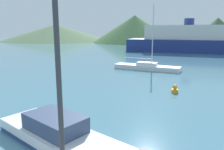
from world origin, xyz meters
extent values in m
cylinder|color=#38383D|center=(5.01, 0.19, 3.24)|extent=(0.12, 0.12, 5.47)
cube|color=silver|center=(2.54, 3.74, 0.33)|extent=(8.03, 4.44, 0.65)
cube|color=navy|center=(2.54, 3.74, 0.10)|extent=(8.07, 4.46, 0.20)
cube|color=#334260|center=(1.99, 3.92, 1.01)|extent=(3.21, 2.50, 0.72)
cube|color=white|center=(1.57, 24.40, 0.29)|extent=(8.73, 2.37, 0.58)
cube|color=white|center=(1.57, 24.40, 0.78)|extent=(2.67, 1.44, 0.41)
cylinder|color=#BCBCC1|center=(2.22, 24.35, 4.45)|extent=(0.12, 0.12, 7.73)
cylinder|color=#BCBCC1|center=(0.28, 24.48, 1.48)|extent=(3.88, 0.35, 0.10)
cube|color=navy|center=(5.12, 52.89, 1.48)|extent=(29.01, 10.82, 2.96)
cube|color=silver|center=(5.12, 52.89, 4.63)|extent=(20.39, 8.95, 3.34)
cylinder|color=navy|center=(5.12, 52.89, 7.10)|extent=(2.30, 2.30, 1.60)
cylinder|color=orange|center=(6.19, 14.65, 0.13)|extent=(0.57, 0.57, 0.26)
sphere|color=orange|center=(6.19, 14.65, 0.46)|extent=(0.40, 0.40, 0.40)
cone|color=#4C6647|center=(-58.43, 88.04, 4.00)|extent=(52.37, 52.37, 8.00)
cone|color=#3D6038|center=(-18.14, 87.15, 5.65)|extent=(35.68, 35.68, 11.29)
cone|color=#4C6647|center=(13.90, 93.96, 5.01)|extent=(24.22, 24.22, 10.02)
camera|label=1|loc=(7.84, -3.73, 5.12)|focal=35.00mm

